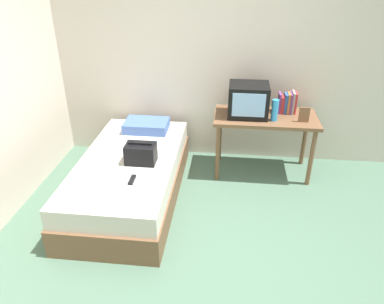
{
  "coord_description": "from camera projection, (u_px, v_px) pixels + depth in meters",
  "views": [
    {
      "loc": [
        0.18,
        -2.36,
        2.33
      ],
      "look_at": [
        -0.2,
        1.02,
        0.5
      ],
      "focal_mm": 34.34,
      "sensor_mm": 36.0,
      "label": 1
    }
  ],
  "objects": [
    {
      "name": "book_row",
      "position": [
        287.0,
        103.0,
        4.19
      ],
      "size": [
        0.2,
        0.17,
        0.25
      ],
      "color": "#7A3D89",
      "rests_on": "desk"
    },
    {
      "name": "desk",
      "position": [
        265.0,
        123.0,
        4.2
      ],
      "size": [
        1.16,
        0.6,
        0.73
      ],
      "color": "brown",
      "rests_on": "ground"
    },
    {
      "name": "ground_plane",
      "position": [
        202.0,
        259.0,
        3.19
      ],
      "size": [
        8.0,
        8.0,
        0.0
      ],
      "primitive_type": "plane",
      "color": "#4C6B56"
    },
    {
      "name": "picture_frame",
      "position": [
        304.0,
        115.0,
        3.96
      ],
      "size": [
        0.11,
        0.02,
        0.17
      ],
      "primitive_type": "cube",
      "color": "brown",
      "rests_on": "desk"
    },
    {
      "name": "magazine",
      "position": [
        105.0,
        171.0,
        3.55
      ],
      "size": [
        0.21,
        0.29,
        0.01
      ],
      "primitive_type": "cube",
      "color": "white",
      "rests_on": "bed"
    },
    {
      "name": "water_bottle",
      "position": [
        275.0,
        110.0,
        3.98
      ],
      "size": [
        0.07,
        0.07,
        0.24
      ],
      "primitive_type": "cylinder",
      "color": "#3399DB",
      "rests_on": "desk"
    },
    {
      "name": "handbag",
      "position": [
        141.0,
        154.0,
        3.66
      ],
      "size": [
        0.3,
        0.2,
        0.22
      ],
      "color": "black",
      "rests_on": "bed"
    },
    {
      "name": "wall_back",
      "position": [
        218.0,
        54.0,
        4.32
      ],
      "size": [
        5.2,
        0.1,
        2.6
      ],
      "primitive_type": "cube",
      "color": "beige",
      "rests_on": "ground"
    },
    {
      "name": "tv",
      "position": [
        248.0,
        100.0,
        4.09
      ],
      "size": [
        0.44,
        0.39,
        0.36
      ],
      "color": "black",
      "rests_on": "desk"
    },
    {
      "name": "remote_dark",
      "position": [
        132.0,
        180.0,
        3.4
      ],
      "size": [
        0.04,
        0.16,
        0.02
      ],
      "primitive_type": "cube",
      "color": "black",
      "rests_on": "bed"
    },
    {
      "name": "pillow",
      "position": [
        146.0,
        126.0,
        4.37
      ],
      "size": [
        0.51,
        0.36,
        0.11
      ],
      "primitive_type": "cube",
      "color": "#4766AD",
      "rests_on": "bed"
    },
    {
      "name": "bed",
      "position": [
        130.0,
        178.0,
        3.91
      ],
      "size": [
        1.0,
        2.0,
        0.48
      ],
      "color": "brown",
      "rests_on": "ground"
    }
  ]
}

